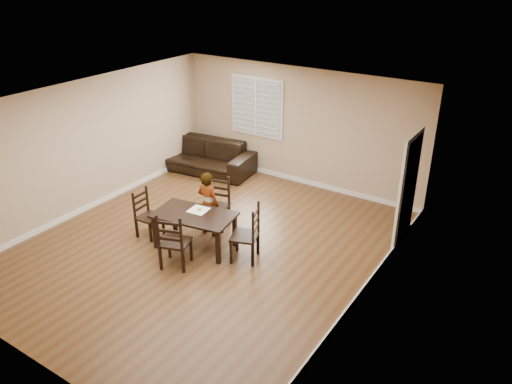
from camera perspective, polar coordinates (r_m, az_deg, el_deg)
ground at (r=9.32m, az=-5.90°, el=-6.15°), size 7.00×7.00×0.00m
room at (r=8.63m, az=-5.51°, el=4.58°), size 6.04×7.04×2.72m
dining_table at (r=9.04m, az=-7.06°, el=-3.01°), size 1.56×1.04×0.68m
chair_near at (r=9.82m, az=-4.32°, el=-1.26°), size 0.55×0.53×1.02m
chair_far at (r=8.51m, az=-9.56°, el=-5.98°), size 0.59×0.57×1.05m
chair_left at (r=9.68m, az=-12.63°, el=-2.52°), size 0.41×0.44×0.93m
chair_right at (r=8.65m, az=-0.50°, el=-5.01°), size 0.58×0.60×1.06m
child at (r=9.41m, az=-5.47°, el=-1.34°), size 0.47×0.31×1.28m
napkin at (r=9.12m, az=-6.58°, el=-2.05°), size 0.37×0.37×0.00m
donut at (r=9.10m, az=-6.48°, el=-1.96°), size 0.10×0.10×0.03m
sofa at (r=12.44m, az=-6.30°, el=4.19°), size 2.74×1.33×0.77m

